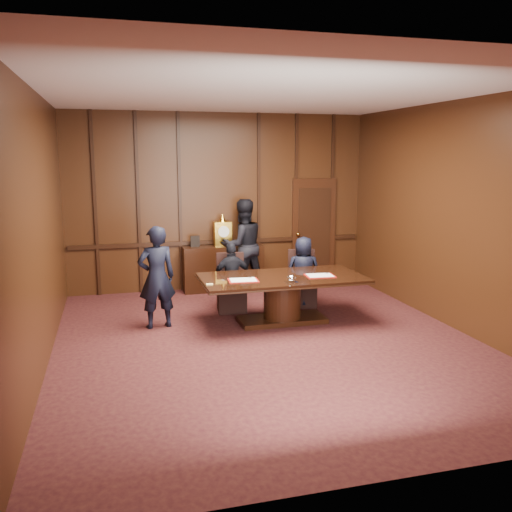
{
  "coord_description": "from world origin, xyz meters",
  "views": [
    {
      "loc": [
        -2.11,
        -7.17,
        2.67
      ],
      "look_at": [
        0.14,
        1.24,
        1.05
      ],
      "focal_mm": 38.0,
      "sensor_mm": 36.0,
      "label": 1
    }
  ],
  "objects": [
    {
      "name": "room",
      "position": [
        0.07,
        0.14,
        1.72
      ],
      "size": [
        7.0,
        7.04,
        3.5
      ],
      "color": "black",
      "rests_on": "ground"
    },
    {
      "name": "folder_right",
      "position": [
        1.08,
        0.76,
        0.77
      ],
      "size": [
        0.49,
        0.37,
        0.02
      ],
      "rotation": [
        0.0,
        0.0,
        -0.08
      ],
      "color": "#A4160F",
      "rests_on": "conference_table"
    },
    {
      "name": "witness_right",
      "position": [
        0.37,
        3.1,
        0.92
      ],
      "size": [
        1.0,
        0.84,
        1.83
      ],
      "primitive_type": "imported",
      "rotation": [
        0.0,
        0.0,
        3.32
      ],
      "color": "black",
      "rests_on": "ground"
    },
    {
      "name": "notepad",
      "position": [
        -0.74,
        0.64,
        0.77
      ],
      "size": [
        0.11,
        0.08,
        0.01
      ],
      "primitive_type": "cube",
      "rotation": [
        0.0,
        0.0,
        -0.14
      ],
      "color": "#E0C06D",
      "rests_on": "conference_table"
    },
    {
      "name": "signatory_right",
      "position": [
        1.14,
        1.7,
        0.63
      ],
      "size": [
        0.7,
        0.55,
        1.26
      ],
      "primitive_type": "imported",
      "rotation": [
        0.0,
        0.0,
        2.88
      ],
      "color": "black",
      "rests_on": "ground"
    },
    {
      "name": "conference_table",
      "position": [
        0.49,
        0.9,
        0.51
      ],
      "size": [
        2.62,
        1.32,
        0.76
      ],
      "color": "black",
      "rests_on": "ground"
    },
    {
      "name": "inkstand",
      "position": [
        0.49,
        0.45,
        0.81
      ],
      "size": [
        0.2,
        0.14,
        0.12
      ],
      "color": "white",
      "rests_on": "conference_table"
    },
    {
      "name": "chair_right",
      "position": [
        1.15,
        1.78,
        0.29
      ],
      "size": [
        0.58,
        0.58,
        0.99
      ],
      "rotation": [
        0.0,
        0.0,
        -0.23
      ],
      "color": "black",
      "rests_on": "ground"
    },
    {
      "name": "folder_left",
      "position": [
        -0.19,
        0.77,
        0.77
      ],
      "size": [
        0.49,
        0.37,
        0.02
      ],
      "rotation": [
        0.0,
        0.0,
        -0.09
      ],
      "color": "#A4160F",
      "rests_on": "conference_table"
    },
    {
      "name": "chair_left",
      "position": [
        -0.16,
        1.78,
        0.29
      ],
      "size": [
        0.53,
        0.53,
        0.99
      ],
      "rotation": [
        0.0,
        0.0,
        -0.1
      ],
      "color": "black",
      "rests_on": "ground"
    },
    {
      "name": "signatory_left",
      "position": [
        -0.16,
        1.7,
        0.6
      ],
      "size": [
        0.72,
        0.32,
        1.21
      ],
      "primitive_type": "imported",
      "rotation": [
        0.0,
        0.0,
        3.18
      ],
      "color": "black",
      "rests_on": "ground"
    },
    {
      "name": "witness_left",
      "position": [
        -1.48,
        1.16,
        0.81
      ],
      "size": [
        0.64,
        0.48,
        1.61
      ],
      "primitive_type": "imported",
      "rotation": [
        0.0,
        0.0,
        3.31
      ],
      "color": "black",
      "rests_on": "ground"
    },
    {
      "name": "sideboard",
      "position": [
        0.0,
        3.26,
        0.49
      ],
      "size": [
        1.6,
        0.45,
        1.54
      ],
      "color": "black",
      "rests_on": "ground"
    }
  ]
}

